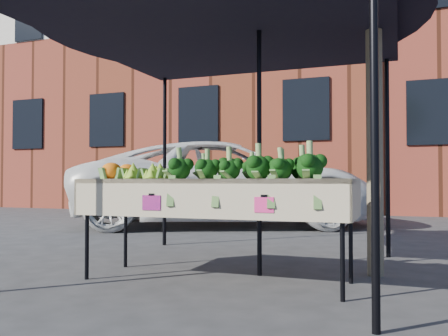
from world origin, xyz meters
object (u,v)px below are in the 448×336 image
Objects in this scene: table at (216,230)px; street_tree at (374,43)px; vehicle at (227,77)px; canopy at (227,131)px.

street_tree is (1.30, 0.75, 1.73)m from table.
vehicle is at bearing 125.94° from street_tree.
vehicle is at bearing 109.04° from table.
street_tree is (2.98, -4.10, -0.76)m from vehicle.
vehicle reaches higher than canopy.
street_tree is at bearing 29.96° from table.
table is at bearing -82.11° from canopy.
street_tree is at bearing -166.88° from vehicle.
vehicle is (-1.67, 4.85, 2.49)m from table.
vehicle is at bearing 110.14° from canopy.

